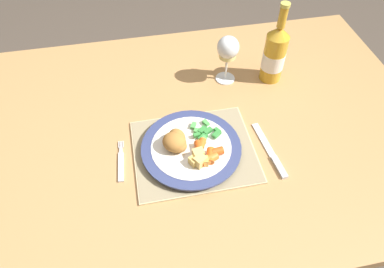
% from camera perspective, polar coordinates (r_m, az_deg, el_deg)
% --- Properties ---
extents(ground_plane, '(6.00, 6.00, 0.00)m').
position_cam_1_polar(ground_plane, '(1.62, -1.78, -16.34)').
color(ground_plane, '#4C4238').
extents(dining_table, '(1.50, 0.94, 0.74)m').
position_cam_1_polar(dining_table, '(1.05, -2.63, -1.76)').
color(dining_table, '#AD7F4C').
rests_on(dining_table, ground).
extents(placemat, '(0.33, 0.27, 0.01)m').
position_cam_1_polar(placemat, '(0.93, 0.36, -2.83)').
color(placemat, '#CCB789').
rests_on(placemat, dining_table).
extents(dinner_plate, '(0.27, 0.27, 0.02)m').
position_cam_1_polar(dinner_plate, '(0.92, -0.14, -2.39)').
color(dinner_plate, silver).
rests_on(dinner_plate, placemat).
extents(breaded_croquettes, '(0.09, 0.09, 0.04)m').
position_cam_1_polar(breaded_croquettes, '(0.90, -2.79, -1.25)').
color(breaded_croquettes, '#A87033').
rests_on(breaded_croquettes, dinner_plate).
extents(green_beans_pile, '(0.08, 0.08, 0.01)m').
position_cam_1_polar(green_beans_pile, '(0.94, 2.09, 0.23)').
color(green_beans_pile, green).
rests_on(green_beans_pile, dinner_plate).
extents(glazed_carrots, '(0.07, 0.09, 0.02)m').
position_cam_1_polar(glazed_carrots, '(0.89, 2.59, -3.12)').
color(glazed_carrots, '#CC5119').
rests_on(glazed_carrots, dinner_plate).
extents(fork, '(0.02, 0.13, 0.01)m').
position_cam_1_polar(fork, '(0.93, -11.74, -4.85)').
color(fork, silver).
rests_on(fork, dining_table).
extents(table_knife, '(0.04, 0.20, 0.01)m').
position_cam_1_polar(table_knife, '(0.95, 13.16, -3.31)').
color(table_knife, silver).
rests_on(table_knife, dining_table).
extents(wine_glass, '(0.07, 0.07, 0.16)m').
position_cam_1_polar(wine_glass, '(1.08, 6.00, 13.79)').
color(wine_glass, silver).
rests_on(wine_glass, dining_table).
extents(bottle, '(0.07, 0.07, 0.26)m').
position_cam_1_polar(bottle, '(1.12, 13.58, 12.82)').
color(bottle, gold).
rests_on(bottle, dining_table).
extents(roast_potatoes, '(0.05, 0.05, 0.03)m').
position_cam_1_polar(roast_potatoes, '(0.87, 1.19, -4.15)').
color(roast_potatoes, '#E5BC66').
rests_on(roast_potatoes, dinner_plate).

